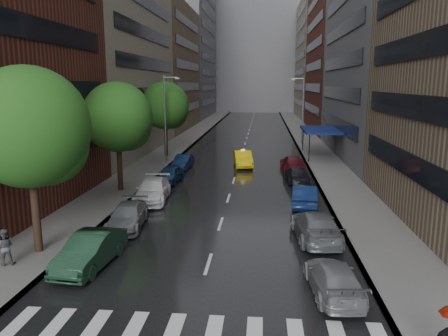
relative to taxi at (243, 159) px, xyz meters
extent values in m
plane|color=gray|center=(-0.48, -28.60, -0.80)|extent=(220.00, 220.00, 0.00)
cube|color=black|center=(-0.48, 21.40, -0.80)|extent=(14.00, 140.00, 0.01)
cube|color=gray|center=(-9.48, 21.40, -0.73)|extent=(4.00, 140.00, 0.15)
cube|color=gray|center=(8.52, 21.40, -0.73)|extent=(4.00, 140.00, 0.15)
cube|color=silver|center=(-6.58, -30.60, -0.79)|extent=(0.55, 2.80, 0.01)
cube|color=silver|center=(-5.18, -30.60, -0.79)|extent=(0.55, 2.80, 0.01)
cube|color=silver|center=(-3.78, -30.60, -0.79)|extent=(0.55, 2.80, 0.01)
cube|color=silver|center=(-2.38, -30.60, -0.79)|extent=(0.55, 2.80, 0.01)
cube|color=silver|center=(-0.98, -30.60, -0.79)|extent=(0.55, 2.80, 0.01)
cube|color=gray|center=(-15.48, 7.40, 16.20)|extent=(8.00, 28.00, 34.00)
cube|color=#937A5B|center=(-15.48, 35.40, 10.20)|extent=(8.00, 28.00, 22.00)
cube|color=slate|center=(-15.48, 65.40, 18.20)|extent=(8.00, 32.00, 38.00)
cube|color=slate|center=(14.52, 7.40, 11.20)|extent=(8.00, 28.00, 24.00)
cube|color=maroon|center=(14.52, 35.40, 17.20)|extent=(8.00, 28.00, 36.00)
cube|color=gray|center=(14.52, 65.40, 13.20)|extent=(8.00, 32.00, 28.00)
cube|color=slate|center=(-0.48, 89.40, 15.20)|extent=(40.00, 14.00, 32.00)
cylinder|color=#382619|center=(-9.08, -24.09, 1.74)|extent=(0.40, 0.40, 5.08)
sphere|color=#1E5116|center=(-9.08, -24.09, 5.55)|extent=(5.81, 5.81, 5.81)
cylinder|color=#382619|center=(-9.08, -11.32, 1.54)|extent=(0.40, 0.40, 4.68)
sphere|color=#1E5116|center=(-9.08, -11.32, 5.05)|extent=(5.35, 5.35, 5.35)
cylinder|color=#382619|center=(-9.08, 5.10, 1.55)|extent=(0.40, 0.40, 4.71)
sphere|color=#1E5116|center=(-9.08, 5.10, 5.09)|extent=(5.39, 5.39, 5.39)
imported|color=yellow|center=(0.00, 0.00, 0.00)|extent=(2.33, 5.06, 1.61)
imported|color=#1A3926|center=(-5.88, -25.39, -0.01)|extent=(2.11, 4.93, 1.58)
imported|color=slate|center=(-5.88, -19.72, -0.12)|extent=(2.35, 4.90, 1.38)
imported|color=white|center=(-5.88, -13.78, -0.02)|extent=(2.64, 5.55, 1.56)
imported|color=#112B4F|center=(-5.88, -7.84, -0.08)|extent=(1.98, 4.34, 1.44)
imported|color=#0D1F41|center=(-5.88, -1.60, -0.13)|extent=(1.72, 4.20, 1.36)
imported|color=gray|center=(4.92, -27.10, -0.14)|extent=(2.23, 4.70, 1.32)
imported|color=slate|center=(4.92, -20.89, -0.01)|extent=(2.65, 5.60, 1.58)
imported|color=#11224F|center=(4.92, -14.17, -0.04)|extent=(1.98, 4.78, 1.54)
imported|color=black|center=(4.92, -6.78, -0.13)|extent=(2.24, 4.75, 1.34)
imported|color=#5D121C|center=(4.92, -1.58, -0.08)|extent=(2.43, 5.14, 1.45)
imported|color=#535459|center=(-9.74, -25.84, 0.20)|extent=(1.01, 0.91, 1.72)
imported|color=black|center=(-9.74, -25.84, 1.00)|extent=(0.96, 0.98, 0.88)
cylinder|color=gray|center=(-8.28, 1.40, 3.85)|extent=(0.18, 0.18, 9.00)
cube|color=gray|center=(-6.88, 1.40, 8.05)|extent=(0.50, 0.22, 0.16)
cylinder|color=gray|center=(7.32, 16.40, 3.85)|extent=(0.18, 0.18, 9.00)
cube|color=gray|center=(5.92, 16.40, 8.05)|extent=(0.50, 0.22, 0.16)
cube|color=navy|center=(8.52, 6.40, 2.35)|extent=(4.00, 8.00, 0.25)
cylinder|color=black|center=(6.92, 2.60, 0.85)|extent=(0.12, 0.12, 3.00)
cylinder|color=black|center=(6.92, 10.20, 0.85)|extent=(0.12, 0.12, 3.00)
camera|label=1|loc=(1.98, -43.80, 7.61)|focal=35.00mm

